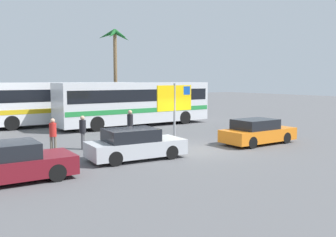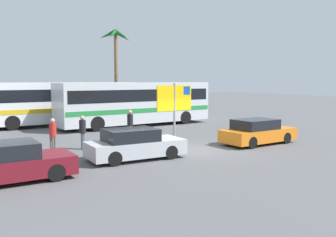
# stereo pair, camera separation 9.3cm
# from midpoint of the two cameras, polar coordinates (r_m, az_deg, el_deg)

# --- Properties ---
(ground) EXTENTS (120.00, 120.00, 0.00)m
(ground) POSITION_cam_midpoint_polar(r_m,az_deg,el_deg) (18.01, 5.09, -4.82)
(ground) COLOR #565659
(bus_front_coach) EXTENTS (11.64, 2.56, 3.17)m
(bus_front_coach) POSITION_cam_midpoint_polar(r_m,az_deg,el_deg) (27.03, -4.84, 2.63)
(bus_front_coach) COLOR silver
(bus_front_coach) RESTS_ON ground
(bus_rear_coach) EXTENTS (11.64, 2.56, 3.17)m
(bus_rear_coach) POSITION_cam_midpoint_polar(r_m,az_deg,el_deg) (28.59, -16.37, 2.59)
(bus_rear_coach) COLOR white
(bus_rear_coach) RESTS_ON ground
(ferry_sign) EXTENTS (2.20, 0.17, 3.20)m
(ferry_sign) POSITION_cam_midpoint_polar(r_m,az_deg,el_deg) (18.88, 1.27, 2.82)
(ferry_sign) COLOR gray
(ferry_sign) RESTS_ON ground
(car_silver) EXTENTS (4.26, 2.07, 1.32)m
(car_silver) POSITION_cam_midpoint_polar(r_m,az_deg,el_deg) (15.76, -5.06, -4.04)
(car_silver) COLOR #B7BABF
(car_silver) RESTS_ON ground
(car_orange) EXTENTS (4.21, 1.76, 1.32)m
(car_orange) POSITION_cam_midpoint_polar(r_m,az_deg,el_deg) (19.97, 13.83, -2.05)
(car_orange) COLOR orange
(car_orange) RESTS_ON ground
(car_maroon) EXTENTS (4.01, 1.97, 1.32)m
(car_maroon) POSITION_cam_midpoint_polar(r_m,az_deg,el_deg) (13.38, -23.12, -6.31)
(car_maroon) COLOR maroon
(car_maroon) RESTS_ON ground
(pedestrian_near_sign) EXTENTS (0.32, 0.32, 1.62)m
(pedestrian_near_sign) POSITION_cam_midpoint_polar(r_m,az_deg,el_deg) (17.68, -17.28, -2.14)
(pedestrian_near_sign) COLOR #706656
(pedestrian_near_sign) RESTS_ON ground
(pedestrian_by_bus) EXTENTS (0.32, 0.32, 1.65)m
(pedestrian_by_bus) POSITION_cam_midpoint_polar(r_m,az_deg,el_deg) (18.33, -12.96, -1.68)
(pedestrian_by_bus) COLOR #4C4C51
(pedestrian_by_bus) RESTS_ON ground
(pedestrian_crossing_lot) EXTENTS (0.32, 0.32, 1.76)m
(pedestrian_crossing_lot) POSITION_cam_midpoint_polar(r_m,az_deg,el_deg) (19.97, -5.76, -0.74)
(pedestrian_crossing_lot) COLOR #706656
(pedestrian_crossing_lot) RESTS_ON ground
(palm_tree_seaside) EXTENTS (2.77, 3.07, 7.84)m
(palm_tree_seaside) POSITION_cam_midpoint_polar(r_m,az_deg,el_deg) (33.58, -7.98, 10.68)
(palm_tree_seaside) COLOR brown
(palm_tree_seaside) RESTS_ON ground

